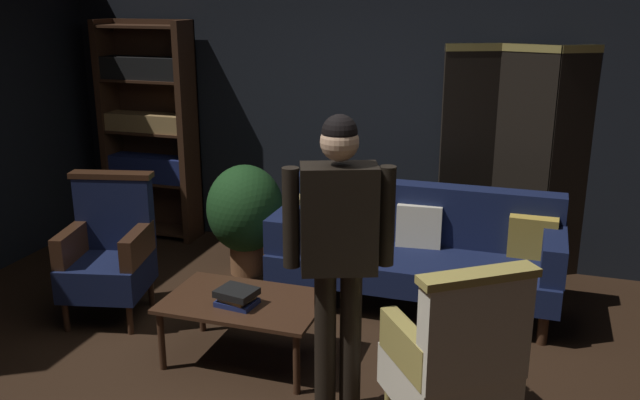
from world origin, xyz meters
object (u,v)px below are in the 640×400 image
Objects in this scene: folding_screen at (521,159)px; potted_plant at (245,212)px; bookshelf at (149,128)px; book_navy_cloth at (237,302)px; standing_figure at (339,241)px; book_black_cloth at (237,292)px; armchair_gilt_accent at (455,360)px; velvet_couch at (416,246)px; armchair_wing_left at (109,252)px; coffee_table at (244,307)px; book_tan_leather at (237,298)px.

folding_screen reaches higher than potted_plant.
bookshelf is 8.70× the size of book_navy_cloth.
standing_figure is 0.95m from book_black_cloth.
armchair_gilt_accent reaches higher than book_black_cloth.
velvet_couch is 2.04× the size of armchair_wing_left.
armchair_gilt_accent is at bearing -18.24° from coffee_table.
velvet_couch is at bearing 55.64° from book_black_cloth.
book_navy_cloth is (-1.57, -2.14, -0.55)m from folding_screen.
potted_plant is at bearing -26.47° from bookshelf.
folding_screen is 2.03× the size of potted_plant.
bookshelf is 2.86m from velvet_couch.
folding_screen is 2.30m from potted_plant.
armchair_gilt_accent is at bearing -42.36° from potted_plant.
potted_plant reaches higher than book_black_cloth.
standing_figure is (-0.15, -1.57, 0.57)m from velvet_couch.
folding_screen is 0.90× the size of velvet_couch.
armchair_gilt_accent reaches higher than velvet_couch.
bookshelf reaches higher than book_navy_cloth.
folding_screen reaches higher than book_tan_leather.
potted_plant is at bearing -161.33° from folding_screen.
velvet_couch is 1.50m from coffee_table.
armchair_wing_left is 1.25m from book_black_cloth.
armchair_wing_left is at bearing -147.58° from folding_screen.
folding_screen reaches higher than armchair_wing_left.
armchair_wing_left is at bearing -120.92° from potted_plant.
standing_figure is at bearing -20.80° from book_black_cloth.
book_navy_cloth is at bearing -68.02° from potted_plant.
bookshelf is 0.97× the size of velvet_couch.
armchair_gilt_accent is 1.44m from book_tan_leather.
standing_figure reaches higher than book_black_cloth.
armchair_wing_left reaches higher than coffee_table.
armchair_gilt_accent is 2.69m from armchair_wing_left.
armchair_gilt_accent is at bearing -36.92° from bookshelf.
book_navy_cloth is (0.57, -1.41, -0.10)m from potted_plant.
velvet_couch is 1.57m from book_navy_cloth.
folding_screen is 2.56m from standing_figure.
bookshelf reaches higher than potted_plant.
armchair_gilt_accent is 4.45× the size of book_black_cloth.
coffee_table is at bearing 161.76° from armchair_gilt_accent.
book_navy_cloth is 0.03m from book_tan_leather.
bookshelf reaches higher than velvet_couch.
book_black_cloth is at bearing -126.31° from folding_screen.
book_tan_leather is at bearing 164.88° from armchair_gilt_accent.
folding_screen is 1.21m from velvet_couch.
standing_figure reaches higher than armchair_gilt_accent.
book_navy_cloth is at bearing 0.00° from book_tan_leather.
book_black_cloth is (-0.88, -1.29, 0.05)m from velvet_couch.
armchair_wing_left is 1.11× the size of potted_plant.
potted_plant reaches higher than book_tan_leather.
armchair_gilt_accent is (0.51, -1.67, 0.04)m from velvet_couch.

